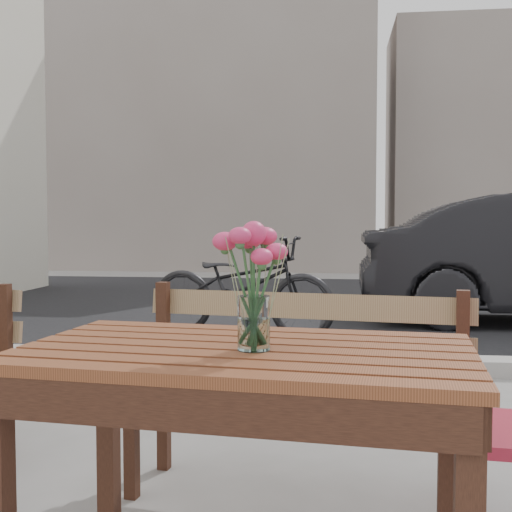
{
  "coord_description": "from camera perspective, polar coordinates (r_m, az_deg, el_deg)",
  "views": [
    {
      "loc": [
        0.09,
        -1.91,
        1.14
      ],
      "look_at": [
        -0.13,
        -0.11,
        1.04
      ],
      "focal_mm": 45.0,
      "sensor_mm": 36.0,
      "label": 1
    }
  ],
  "objects": [
    {
      "name": "main_bench",
      "position": [
        2.73,
        3.89,
        -9.7
      ],
      "size": [
        1.47,
        0.63,
        0.89
      ],
      "rotation": [
        0.0,
        0.0,
        -0.15
      ],
      "color": "#876546",
      "rests_on": "ground"
    },
    {
      "name": "main_table",
      "position": [
        1.87,
        -0.96,
        -11.94
      ],
      "size": [
        1.34,
        0.87,
        0.78
      ],
      "rotation": [
        0.0,
        0.0,
        -0.1
      ],
      "color": "brown",
      "rests_on": "ground"
    },
    {
      "name": "backdrop_buildings",
      "position": [
        16.49,
        7.32,
        11.58
      ],
      "size": [
        15.5,
        4.0,
        8.0
      ],
      "color": "gray",
      "rests_on": "ground"
    },
    {
      "name": "street",
      "position": [
        7.06,
        6.21,
        -6.03
      ],
      "size": [
        30.0,
        8.12,
        0.12
      ],
      "color": "black",
      "rests_on": "ground"
    },
    {
      "name": "main_vase",
      "position": [
        1.77,
        -0.2,
        -1.28
      ],
      "size": [
        0.19,
        0.19,
        0.36
      ],
      "color": "white",
      "rests_on": "main_table"
    },
    {
      "name": "bicycle",
      "position": [
        6.38,
        -1.35,
        -2.71
      ],
      "size": [
        2.01,
        1.03,
        1.01
      ],
      "primitive_type": "imported",
      "rotation": [
        0.0,
        0.0,
        1.38
      ],
      "color": "black",
      "rests_on": "ground"
    }
  ]
}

